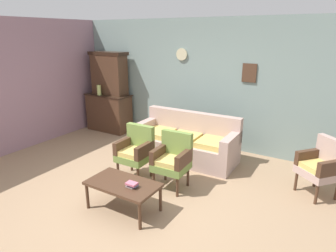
% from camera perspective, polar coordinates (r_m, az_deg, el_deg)
% --- Properties ---
extents(ground_plane, '(7.68, 7.68, 0.00)m').
position_cam_1_polar(ground_plane, '(4.70, -6.66, -13.12)').
color(ground_plane, '#997A5B').
extents(wall_back_with_decor, '(6.40, 0.09, 2.70)m').
position_cam_1_polar(wall_back_with_decor, '(6.40, 7.59, 8.08)').
color(wall_back_with_decor, gray).
rests_on(wall_back_with_decor, ground).
extents(wall_left_side, '(0.06, 5.20, 2.70)m').
position_cam_1_polar(wall_left_side, '(6.66, -29.82, 6.27)').
color(wall_left_side, gray).
rests_on(wall_left_side, ground).
extents(side_cabinet, '(1.16, 0.55, 0.93)m').
position_cam_1_polar(side_cabinet, '(7.63, -11.32, 2.63)').
color(side_cabinet, '#472D1E').
rests_on(side_cabinet, ground).
extents(cabinet_upper_hutch, '(0.99, 0.38, 1.03)m').
position_cam_1_polar(cabinet_upper_hutch, '(7.51, -11.35, 10.05)').
color(cabinet_upper_hutch, '#472D1E').
rests_on(cabinet_upper_hutch, side_cabinet).
extents(vase_on_cabinet, '(0.10, 0.10, 0.25)m').
position_cam_1_polar(vase_on_cabinet, '(7.45, -13.22, 6.80)').
color(vase_on_cabinet, '#B2C168').
rests_on(vase_on_cabinet, side_cabinet).
extents(floral_couch, '(2.00, 0.83, 0.90)m').
position_cam_1_polar(floral_couch, '(5.79, 3.56, -3.34)').
color(floral_couch, tan).
rests_on(floral_couch, ground).
extents(armchair_row_middle, '(0.53, 0.50, 0.90)m').
position_cam_1_polar(armchair_row_middle, '(5.04, -6.28, -4.58)').
color(armchair_row_middle, olive).
rests_on(armchair_row_middle, ground).
extents(armchair_near_couch_end, '(0.54, 0.51, 0.90)m').
position_cam_1_polar(armchair_near_couch_end, '(4.68, 0.89, -6.25)').
color(armchair_near_couch_end, olive).
rests_on(armchair_near_couch_end, ground).
extents(wingback_chair_by_fireplace, '(0.71, 0.71, 0.90)m').
position_cam_1_polar(wingback_chair_by_fireplace, '(5.03, 27.65, -6.67)').
color(wingback_chair_by_fireplace, tan).
rests_on(wingback_chair_by_fireplace, ground).
extents(coffee_table, '(1.00, 0.56, 0.42)m').
position_cam_1_polar(coffee_table, '(4.20, -8.71, -11.35)').
color(coffee_table, '#472D1E').
rests_on(coffee_table, ground).
extents(book_stack_on_table, '(0.15, 0.11, 0.07)m').
position_cam_1_polar(book_stack_on_table, '(4.03, -7.00, -11.21)').
color(book_stack_on_table, gray).
rests_on(book_stack_on_table, coffee_table).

